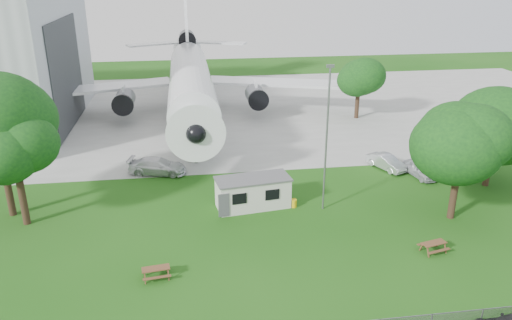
{
  "coord_description": "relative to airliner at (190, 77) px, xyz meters",
  "views": [
    {
      "loc": [
        -2.76,
        -30.2,
        19.04
      ],
      "look_at": [
        2.78,
        8.0,
        4.0
      ],
      "focal_mm": 35.0,
      "sensor_mm": 36.0,
      "label": 1
    }
  ],
  "objects": [
    {
      "name": "tree_west_small",
      "position": [
        -13.7,
        -28.83,
        1.02
      ],
      "size": [
        5.83,
        5.83,
        9.23
      ],
      "color": "#382619",
      "rests_on": "ground"
    },
    {
      "name": "lamp_mast",
      "position": [
        10.2,
        -29.66,
        0.73
      ],
      "size": [
        0.16,
        0.16,
        12.0
      ],
      "primitive_type": "cylinder",
      "color": "slate",
      "rests_on": "ground"
    },
    {
      "name": "car_apron_van",
      "position": [
        -3.83,
        -20.02,
        -4.46
      ],
      "size": [
        5.91,
        3.41,
        1.61
      ],
      "primitive_type": "imported",
      "rotation": [
        0.0,
        0.0,
        1.35
      ],
      "color": "silver",
      "rests_on": "ground"
    },
    {
      "name": "tree_east_back",
      "position": [
        26.47,
        -27.15,
        0.31
      ],
      "size": [
        8.36,
        8.36,
        9.77
      ],
      "color": "#382619",
      "rests_on": "ground"
    },
    {
      "name": "airliner",
      "position": [
        0.0,
        0.0,
        0.0
      ],
      "size": [
        46.36,
        47.73,
        17.69
      ],
      "color": "white",
      "rests_on": "ground"
    },
    {
      "name": "car_ne_sedan",
      "position": [
        18.83,
        -22.0,
        -4.55
      ],
      "size": [
        3.16,
        4.63,
        1.44
      ],
      "primitive_type": "imported",
      "rotation": [
        0.0,
        0.0,
        0.41
      ],
      "color": "silver",
      "rests_on": "ground"
    },
    {
      "name": "car_ne_hatch",
      "position": [
        21.31,
        -24.31,
        -4.56
      ],
      "size": [
        2.41,
        4.42,
        1.43
      ],
      "primitive_type": "imported",
      "rotation": [
        0.0,
        0.0,
        0.18
      ],
      "color": "silver",
      "rests_on": "ground"
    },
    {
      "name": "tree_east_front",
      "position": [
        20.02,
        -32.7,
        1.09
      ],
      "size": [
        8.0,
        8.0,
        10.36
      ],
      "color": "#382619",
      "rests_on": "ground"
    },
    {
      "name": "concrete_apron",
      "position": [
        2.0,
        2.14,
        -5.25
      ],
      "size": [
        120.0,
        46.0,
        0.03
      ],
      "primitive_type": "cube",
      "color": "#B7B7B2",
      "rests_on": "ground"
    },
    {
      "name": "picnic_west",
      "position": [
        -3.25,
        -37.81,
        -5.27
      ],
      "size": [
        1.98,
        1.72,
        0.76
      ],
      "primitive_type": null,
      "rotation": [
        0.0,
        0.0,
        0.13
      ],
      "color": "brown",
      "rests_on": "ground"
    },
    {
      "name": "picnic_east",
      "position": [
        16.16,
        -37.4,
        -5.27
      ],
      "size": [
        2.1,
        1.87,
        0.76
      ],
      "primitive_type": null,
      "rotation": [
        0.0,
        0.0,
        0.23
      ],
      "color": "brown",
      "rests_on": "ground"
    },
    {
      "name": "tree_far_apron",
      "position": [
        21.82,
        -4.19,
        0.07
      ],
      "size": [
        5.61,
        5.61,
        8.16
      ],
      "color": "#382619",
      "rests_on": "ground"
    },
    {
      "name": "ground",
      "position": [
        2.0,
        -35.86,
        -5.27
      ],
      "size": [
        160.0,
        160.0,
        0.0
      ],
      "primitive_type": "plane",
      "color": "#2C651B"
    },
    {
      "name": "site_cabin",
      "position": [
        4.45,
        -28.4,
        -3.96
      ],
      "size": [
        6.91,
        3.54,
        2.62
      ],
      "color": "silver",
      "rests_on": "ground"
    }
  ]
}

